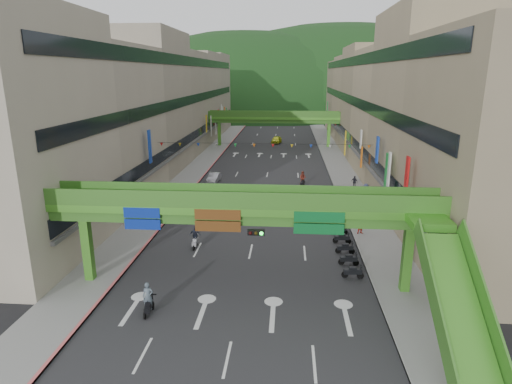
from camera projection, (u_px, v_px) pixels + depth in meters
The scene contains 23 objects.
ground at pixel (232, 337), 24.18m from camera, with size 320.00×320.00×0.00m, color black.
road_slab at pixel (270, 161), 72.20m from camera, with size 18.00×140.00×0.02m, color #28282B.
sidewalk_left at pixel (206, 160), 72.98m from camera, with size 4.00×140.00×0.15m, color gray.
sidewalk_right at pixel (336, 162), 71.39m from camera, with size 4.00×140.00×0.15m, color gray.
curb_left at pixel (217, 160), 72.83m from camera, with size 0.20×140.00×0.18m, color #CC5959.
curb_right at pixel (324, 162), 71.52m from camera, with size 0.20×140.00×0.18m, color gray.
building_row_left at pixel (157, 104), 71.03m from camera, with size 12.80×95.00×19.00m.
building_row_right at pixel (389, 105), 68.29m from camera, with size 12.80×95.00×19.00m.
overpass_near at pixel (256, 219), 27.88m from camera, with size 28.00×12.27×7.10m.
overpass_far at pixel (274, 120), 85.16m from camera, with size 28.00×2.20×7.10m.
hill_left at pixel (246, 109), 178.94m from camera, with size 168.00×140.00×112.00m, color #1C4419.
hill_right at pixel (337, 106), 195.26m from camera, with size 208.00×176.00×128.00m, color #1C4419.
bunting_string at pixel (263, 146), 51.39m from camera, with size 26.00×0.36×0.47m.
scooter_rider_near at pixel (148, 300), 26.19m from camera, with size 0.70×1.60×2.10m.
scooter_rider_mid at pixel (303, 179), 55.68m from camera, with size 0.98×1.57×2.08m.
scooter_rider_left at pixel (195, 237), 36.22m from camera, with size 0.93×1.60×1.92m.
scooter_rider_far at pixel (240, 206), 44.82m from camera, with size 0.74×1.60×1.84m.
parked_scooter_row at pixel (345, 248), 35.13m from camera, with size 1.60×9.37×1.08m.
car_silver at pixel (214, 178), 58.13m from camera, with size 1.36×3.90×1.28m, color #A4A5AD.
car_yellow at pixel (276, 140), 90.31m from camera, with size 1.77×4.40×1.50m, color yellow.
pedestrian_red at pixel (361, 227), 39.11m from camera, with size 0.74×0.58×1.53m, color #A9140A.
pedestrian_dark at pixel (354, 183), 54.84m from camera, with size 0.91×0.38×1.56m, color black.
pedestrian_blue at pixel (366, 192), 50.42m from camera, with size 0.79×0.51×1.70m, color #384063.
Camera 1 is at (2.92, -20.92, 14.39)m, focal length 30.00 mm.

